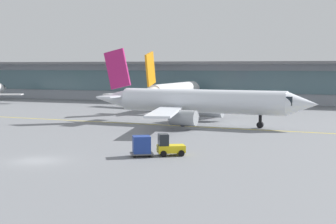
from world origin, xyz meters
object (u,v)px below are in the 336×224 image
(baggage_tug, at_px, (169,146))
(cargo_dolly_lead, at_px, (142,145))
(gate_airplane_1, at_px, (174,92))
(taxiing_regional_jet, at_px, (199,102))

(baggage_tug, xyz_separation_m, cargo_dolly_lead, (-2.25, -1.31, 0.16))
(gate_airplane_1, xyz_separation_m, cargo_dolly_lead, (15.89, -53.61, -2.29))
(gate_airplane_1, xyz_separation_m, taxiing_regional_jet, (13.48, -27.19, 0.03))
(taxiing_regional_jet, xyz_separation_m, cargo_dolly_lead, (2.41, -26.42, -2.32))
(gate_airplane_1, height_order, taxiing_regional_jet, taxiing_regional_jet)
(gate_airplane_1, bearing_deg, cargo_dolly_lead, -164.20)
(gate_airplane_1, distance_m, taxiing_regional_jet, 30.35)
(baggage_tug, bearing_deg, taxiing_regional_jet, 70.25)
(taxiing_regional_jet, xyz_separation_m, baggage_tug, (4.66, -25.11, -2.48))
(gate_airplane_1, height_order, cargo_dolly_lead, gate_airplane_1)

